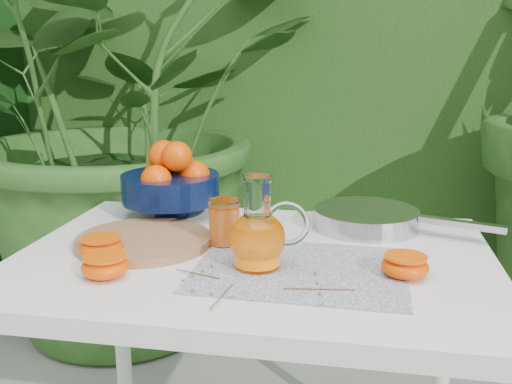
% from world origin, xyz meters
% --- Properties ---
extents(hedge_backdrop, '(8.00, 1.65, 2.50)m').
position_xyz_m(hedge_backdrop, '(0.06, 2.06, 1.19)').
color(hedge_backdrop, '#1D3F12').
rests_on(hedge_backdrop, ground).
extents(potted_plant_left, '(2.68, 2.68, 1.91)m').
position_xyz_m(potted_plant_left, '(-0.91, 1.21, 0.96)').
color(potted_plant_left, '#25551D').
rests_on(potted_plant_left, ground).
extents(white_table, '(1.00, 0.70, 0.75)m').
position_xyz_m(white_table, '(-0.15, 0.07, 0.67)').
color(white_table, white).
rests_on(white_table, ground).
extents(placemat, '(0.41, 0.33, 0.00)m').
position_xyz_m(placemat, '(-0.04, -0.01, 0.75)').
color(placemat, '#0B163F').
rests_on(placemat, white_table).
extents(cutting_board, '(0.37, 0.37, 0.02)m').
position_xyz_m(cutting_board, '(-0.40, 0.08, 0.76)').
color(cutting_board, '#8C5C3F').
rests_on(cutting_board, white_table).
extents(fruit_bowl, '(0.31, 0.31, 0.20)m').
position_xyz_m(fruit_bowl, '(-0.41, 0.32, 0.84)').
color(fruit_bowl, black).
rests_on(fruit_bowl, white_table).
extents(juice_pitcher, '(0.16, 0.11, 0.18)m').
position_xyz_m(juice_pitcher, '(-0.13, -0.01, 0.82)').
color(juice_pitcher, white).
rests_on(juice_pitcher, white_table).
extents(juice_tumbler, '(0.07, 0.07, 0.10)m').
position_xyz_m(juice_tumbler, '(-0.22, 0.11, 0.80)').
color(juice_tumbler, white).
rests_on(juice_tumbler, white_table).
extents(saute_pan, '(0.46, 0.32, 0.05)m').
position_xyz_m(saute_pan, '(0.09, 0.30, 0.78)').
color(saute_pan, '#ACABAF').
rests_on(saute_pan, white_table).
extents(orange_halves, '(0.73, 0.22, 0.04)m').
position_xyz_m(orange_halves, '(-0.24, -0.04, 0.77)').
color(orange_halves, '#FD6B02').
rests_on(orange_halves, white_table).
extents(thyme_sprigs, '(0.34, 0.19, 0.01)m').
position_xyz_m(thyme_sprigs, '(-0.13, -0.11, 0.76)').
color(thyme_sprigs, brown).
rests_on(thyme_sprigs, white_table).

